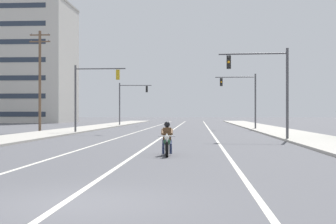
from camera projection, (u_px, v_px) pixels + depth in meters
name	position (u px, v px, depth m)	size (l,w,h in m)	color
ground_plane	(74.00, 203.00, 9.44)	(400.00, 400.00, 0.00)	#515156
lane_stripe_center	(174.00, 129.00, 54.37)	(0.16, 100.00, 0.01)	beige
lane_stripe_left	(147.00, 129.00, 54.57)	(0.16, 100.00, 0.01)	beige
lane_stripe_right	(209.00, 129.00, 54.11)	(0.16, 100.00, 0.01)	beige
sidewalk_kerb_right	(273.00, 130.00, 48.71)	(4.40, 110.00, 0.14)	#ADA89E
sidewalk_kerb_left	(78.00, 130.00, 50.02)	(4.40, 110.00, 0.14)	#ADA89E
motorcycle_with_rider	(167.00, 142.00, 20.19)	(0.70, 2.19, 1.46)	black
traffic_signal_near_right	(267.00, 80.00, 31.48)	(4.67, 0.45, 6.20)	#47474C
traffic_signal_near_left	(90.00, 88.00, 42.34)	(4.70, 0.37, 6.20)	#47474C
traffic_signal_mid_right	(244.00, 93.00, 51.92)	(4.52, 0.37, 6.20)	#47474C
traffic_signal_mid_left	(129.00, 98.00, 67.56)	(4.71, 0.58, 6.20)	#47474C
utility_pole_left_near	(40.00, 78.00, 45.87)	(2.07, 0.26, 9.92)	brown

